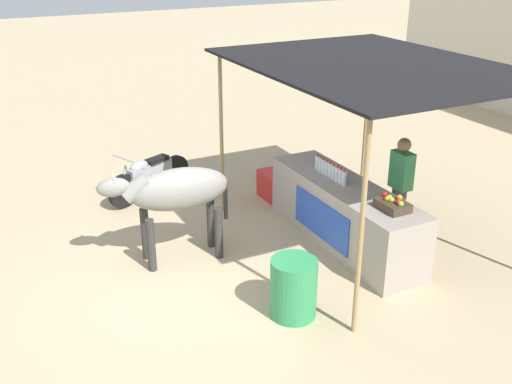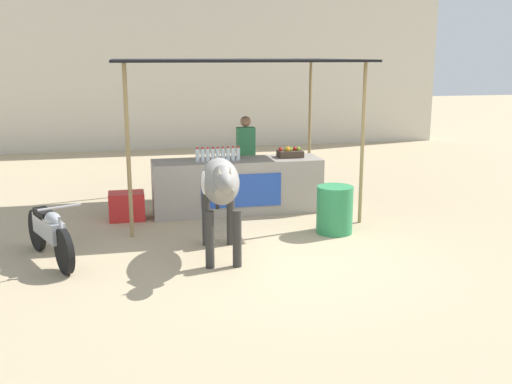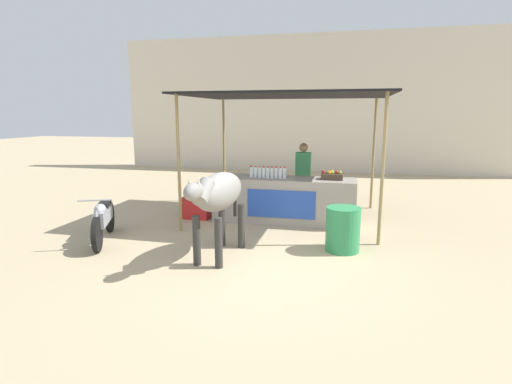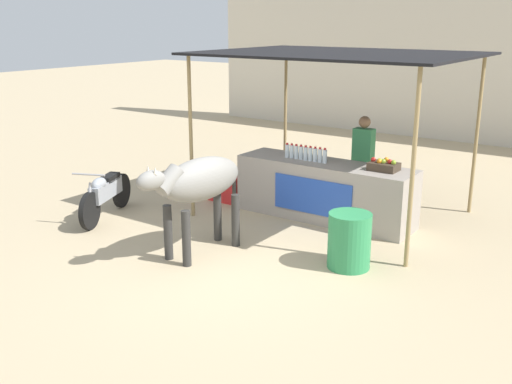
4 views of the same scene
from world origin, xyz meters
name	(u,v)px [view 1 (image 1 of 4)]	position (x,y,z in m)	size (l,w,h in m)	color
ground_plane	(209,277)	(0.00, 0.00, 0.00)	(60.00, 60.00, 0.00)	tan
stall_counter	(344,214)	(0.00, 2.20, 0.48)	(3.00, 0.82, 0.96)	#9E9389
stall_awning	(371,71)	(0.00, 2.50, 2.59)	(4.20, 3.20, 2.70)	black
water_bottle_row	(330,170)	(-0.35, 2.15, 1.07)	(0.79, 0.07, 0.25)	silver
fruit_crate	(393,204)	(0.99, 2.25, 1.03)	(0.44, 0.32, 0.18)	#3F3326
vendor_behind_counter	(400,190)	(0.31, 2.95, 0.85)	(0.34, 0.22, 1.65)	#383842
cooler_box	(275,185)	(-1.95, 2.10, 0.24)	(0.60, 0.44, 0.48)	red
water_barrel	(293,288)	(1.27, 0.59, 0.38)	(0.57, 0.57, 0.76)	#2D8C51
cow	(175,193)	(-0.69, -0.18, 1.03)	(0.64, 1.84, 1.44)	gray
motorcycle_parked	(149,174)	(-2.99, 0.13, 0.43)	(0.87, 1.69, 0.90)	black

